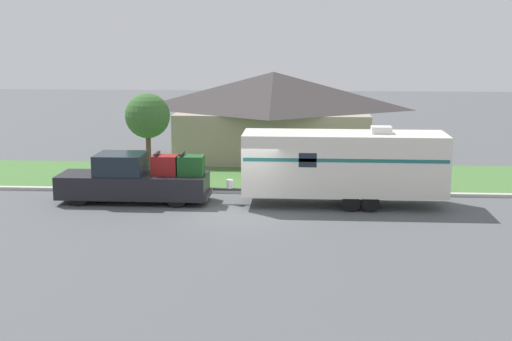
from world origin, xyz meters
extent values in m
plane|color=#515456|center=(0.00, 0.00, 0.00)|extent=(120.00, 120.00, 0.00)
cube|color=beige|center=(0.00, 3.75, 0.07)|extent=(80.00, 0.30, 0.14)
cube|color=#477538|center=(0.00, 7.40, 0.01)|extent=(80.00, 7.00, 0.03)
cube|color=gray|center=(0.50, 13.03, 1.36)|extent=(10.38, 6.74, 2.72)
pyramid|color=#3D3838|center=(0.50, 13.03, 3.77)|extent=(11.21, 7.28, 2.10)
cube|color=#4C3828|center=(0.50, 9.69, 1.05)|extent=(1.00, 0.06, 2.10)
cylinder|color=black|center=(-6.95, 1.01, 0.43)|extent=(0.85, 0.28, 0.85)
cylinder|color=black|center=(-6.95, 2.65, 0.43)|extent=(0.85, 0.28, 0.85)
cylinder|color=black|center=(-2.88, 1.01, 0.43)|extent=(0.85, 0.28, 0.85)
cylinder|color=black|center=(-2.88, 2.65, 0.43)|extent=(0.85, 0.28, 0.85)
cube|color=black|center=(-6.04, 1.83, 0.71)|extent=(3.80, 2.00, 0.95)
cube|color=#19232D|center=(-5.35, 1.83, 1.61)|extent=(1.97, 1.84, 0.86)
cube|color=black|center=(-2.95, 1.83, 0.71)|extent=(2.37, 2.00, 0.95)
cube|color=#333333|center=(-1.71, 1.83, 0.35)|extent=(0.12, 1.80, 0.20)
cube|color=maroon|center=(-3.48, 1.83, 1.58)|extent=(1.09, 0.84, 0.80)
cube|color=black|center=(-3.82, 1.83, 2.06)|extent=(0.10, 0.93, 0.08)
cube|color=#194C1E|center=(-2.43, 1.83, 1.58)|extent=(1.09, 0.84, 0.80)
cube|color=black|center=(-2.78, 1.83, 2.06)|extent=(0.10, 0.93, 0.08)
cylinder|color=black|center=(4.12, 0.77, 0.35)|extent=(0.70, 0.22, 0.70)
cylinder|color=black|center=(4.12, 2.89, 0.35)|extent=(0.70, 0.22, 0.70)
cylinder|color=black|center=(4.89, 0.77, 0.35)|extent=(0.70, 0.22, 0.70)
cylinder|color=black|center=(4.89, 2.89, 0.35)|extent=(0.70, 0.22, 0.70)
cube|color=silver|center=(3.85, 1.83, 1.76)|extent=(8.17, 2.40, 2.45)
cube|color=#1E6660|center=(3.85, 0.63, 2.07)|extent=(8.00, 0.01, 0.14)
cube|color=#383838|center=(-0.87, 1.83, 0.59)|extent=(1.29, 0.12, 0.10)
cylinder|color=silver|center=(-0.81, 1.83, 0.82)|extent=(0.28, 0.28, 0.36)
cube|color=silver|center=(5.32, 1.83, 3.13)|extent=(0.80, 0.68, 0.28)
cube|color=#19232D|center=(2.38, 0.63, 2.07)|extent=(0.70, 0.01, 0.56)
cylinder|color=brown|center=(8.08, 4.78, 0.52)|extent=(0.09, 0.09, 1.03)
cube|color=#B2B2B2|center=(8.08, 4.78, 1.14)|extent=(0.48, 0.20, 0.22)
cylinder|color=brown|center=(-5.26, 6.73, 1.12)|extent=(0.24, 0.24, 2.24)
sphere|color=#38662D|center=(-5.26, 6.73, 3.05)|extent=(2.15, 2.15, 2.15)
camera|label=1|loc=(2.23, -26.78, 6.97)|focal=50.00mm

